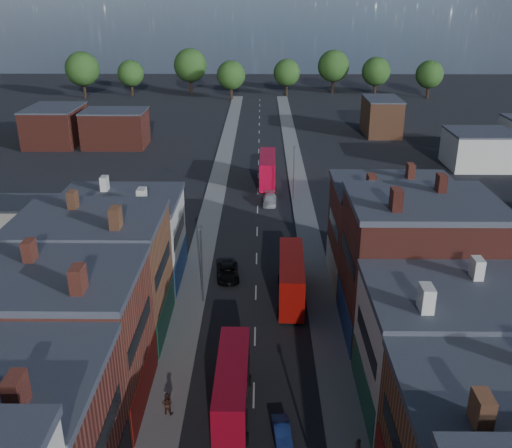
{
  "coord_description": "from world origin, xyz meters",
  "views": [
    {
      "loc": [
        0.52,
        -19.23,
        28.44
      ],
      "look_at": [
        0.0,
        33.53,
        6.94
      ],
      "focal_mm": 40.0,
      "sensor_mm": 36.0,
      "label": 1
    }
  ],
  "objects_px": {
    "car_2": "(228,272)",
    "car_3": "(270,200)",
    "bus_1": "(291,277)",
    "bus_2": "(268,169)",
    "bus_0": "(232,387)",
    "ped_1": "(167,403)",
    "car_1": "(282,432)"
  },
  "relations": [
    {
      "from": "bus_1",
      "to": "bus_2",
      "type": "xyz_separation_m",
      "value": [
        -2.0,
        36.75,
        0.11
      ]
    },
    {
      "from": "bus_2",
      "to": "car_1",
      "type": "height_order",
      "value": "bus_2"
    },
    {
      "from": "bus_2",
      "to": "car_3",
      "type": "distance_m",
      "value": 9.42
    },
    {
      "from": "bus_1",
      "to": "car_1",
      "type": "distance_m",
      "value": 19.41
    },
    {
      "from": "bus_0",
      "to": "bus_2",
      "type": "xyz_separation_m",
      "value": [
        3.0,
        53.45,
        0.25
      ]
    },
    {
      "from": "bus_0",
      "to": "bus_2",
      "type": "distance_m",
      "value": 53.54
    },
    {
      "from": "bus_2",
      "to": "ped_1",
      "type": "relative_size",
      "value": 6.28
    },
    {
      "from": "bus_0",
      "to": "bus_1",
      "type": "bearing_deg",
      "value": 73.82
    },
    {
      "from": "bus_0",
      "to": "car_1",
      "type": "relative_size",
      "value": 3.02
    },
    {
      "from": "car_3",
      "to": "ped_1",
      "type": "height_order",
      "value": "ped_1"
    },
    {
      "from": "car_2",
      "to": "bus_2",
      "type": "bearing_deg",
      "value": 76.43
    },
    {
      "from": "car_2",
      "to": "car_3",
      "type": "distance_m",
      "value": 23.53
    },
    {
      "from": "bus_0",
      "to": "ped_1",
      "type": "distance_m",
      "value": 4.89
    },
    {
      "from": "bus_2",
      "to": "ped_1",
      "type": "height_order",
      "value": "bus_2"
    },
    {
      "from": "car_2",
      "to": "bus_1",
      "type": "bearing_deg",
      "value": -39.93
    },
    {
      "from": "car_3",
      "to": "bus_0",
      "type": "bearing_deg",
      "value": -92.25
    },
    {
      "from": "bus_0",
      "to": "bus_1",
      "type": "height_order",
      "value": "bus_1"
    },
    {
      "from": "ped_1",
      "to": "bus_2",
      "type": "bearing_deg",
      "value": -83.5
    },
    {
      "from": "ped_1",
      "to": "car_1",
      "type": "bearing_deg",
      "value": 179.08
    },
    {
      "from": "car_2",
      "to": "ped_1",
      "type": "bearing_deg",
      "value": -104.02
    },
    {
      "from": "car_1",
      "to": "car_2",
      "type": "relative_size",
      "value": 0.65
    },
    {
      "from": "car_2",
      "to": "car_3",
      "type": "relative_size",
      "value": 1.06
    },
    {
      "from": "bus_1",
      "to": "bus_2",
      "type": "bearing_deg",
      "value": 95.03
    },
    {
      "from": "bus_0",
      "to": "ped_1",
      "type": "xyz_separation_m",
      "value": [
        -4.71,
        -0.27,
        -1.28
      ]
    },
    {
      "from": "car_2",
      "to": "ped_1",
      "type": "xyz_separation_m",
      "value": [
        -3.18,
        -21.44,
        0.29
      ]
    },
    {
      "from": "bus_1",
      "to": "bus_2",
      "type": "relative_size",
      "value": 0.96
    },
    {
      "from": "car_1",
      "to": "ped_1",
      "type": "distance_m",
      "value": 8.53
    },
    {
      "from": "bus_1",
      "to": "car_3",
      "type": "relative_size",
      "value": 2.23
    },
    {
      "from": "car_2",
      "to": "car_3",
      "type": "bearing_deg",
      "value": 72.76
    },
    {
      "from": "bus_0",
      "to": "car_3",
      "type": "xyz_separation_m",
      "value": [
        3.23,
        44.21,
        -1.59
      ]
    },
    {
      "from": "bus_0",
      "to": "car_2",
      "type": "xyz_separation_m",
      "value": [
        -1.53,
        21.17,
        -1.58
      ]
    },
    {
      "from": "ped_1",
      "to": "bus_1",
      "type": "bearing_deg",
      "value": -105.12
    }
  ]
}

